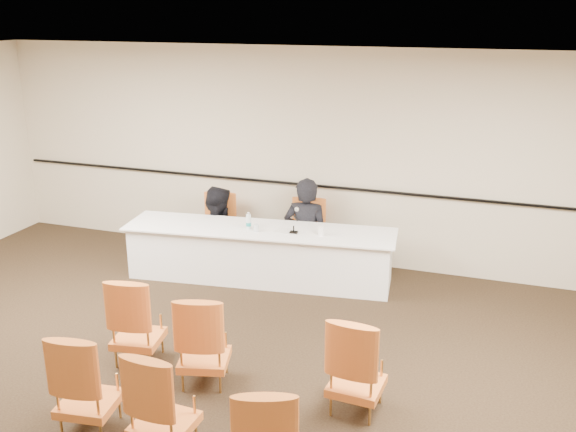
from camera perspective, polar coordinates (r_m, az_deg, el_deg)
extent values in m
plane|color=black|center=(6.08, -8.28, -17.08)|extent=(10.00, 10.00, 0.00)
plane|color=white|center=(5.01, -9.85, 12.27)|extent=(10.00, 10.00, 0.00)
cube|color=beige|center=(8.93, 3.07, 5.22)|extent=(10.00, 0.04, 3.00)
cube|color=black|center=(8.99, 2.96, 2.68)|extent=(9.80, 0.04, 0.03)
imported|color=black|center=(8.92, 1.62, -2.08)|extent=(0.67, 0.46, 1.76)
imported|color=black|center=(9.28, -6.32, -2.34)|extent=(0.83, 0.66, 1.67)
cube|color=silver|center=(8.31, -0.10, -1.35)|extent=(0.33, 0.26, 0.00)
cylinder|color=silver|center=(8.30, -2.85, -1.07)|extent=(0.08, 0.08, 0.10)
cylinder|color=white|center=(8.16, 2.95, -1.33)|extent=(0.11, 0.11, 0.12)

